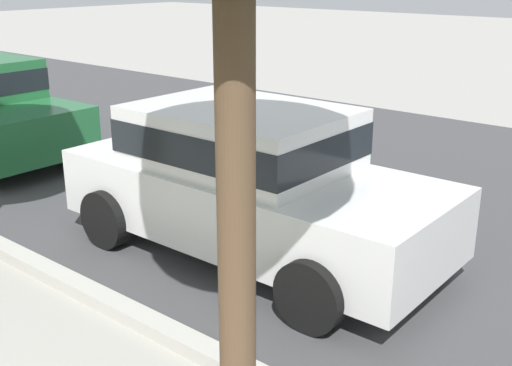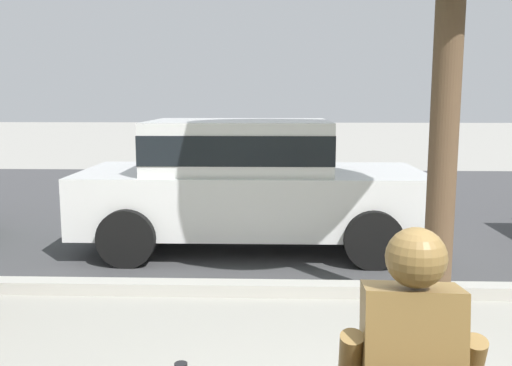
# 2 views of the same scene
# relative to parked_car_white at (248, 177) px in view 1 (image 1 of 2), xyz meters

# --- Properties ---
(street_surface) EXTENTS (60.00, 9.00, 0.01)m
(street_surface) POSITION_rel_parked_car_white_xyz_m (0.98, 2.90, -0.84)
(street_surface) COLOR #424244
(street_surface) RESTS_ON ground
(curb_stone) EXTENTS (60.00, 0.20, 0.12)m
(curb_stone) POSITION_rel_parked_car_white_xyz_m (0.98, -1.70, -0.78)
(curb_stone) COLOR #B2AFA8
(curb_stone) RESTS_ON ground
(parked_car_white) EXTENTS (4.11, 1.95, 1.56)m
(parked_car_white) POSITION_rel_parked_car_white_xyz_m (0.00, 0.00, 0.00)
(parked_car_white) COLOR silver
(parked_car_white) RESTS_ON ground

